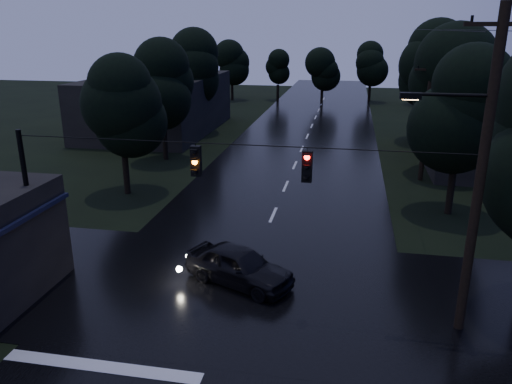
% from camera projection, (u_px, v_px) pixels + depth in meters
% --- Properties ---
extents(main_road, '(12.00, 120.00, 0.02)m').
position_uv_depth(main_road, '(295.00, 165.00, 35.30)').
color(main_road, black).
rests_on(main_road, ground).
extents(cross_street, '(60.00, 9.00, 0.02)m').
position_uv_depth(cross_street, '(240.00, 291.00, 18.51)').
color(cross_street, black).
rests_on(cross_street, ground).
extents(building_far_right, '(10.00, 14.00, 4.40)m').
position_uv_depth(building_far_right, '(495.00, 131.00, 35.88)').
color(building_far_right, black).
rests_on(building_far_right, ground).
extents(building_far_left, '(10.00, 16.00, 5.00)m').
position_uv_depth(building_far_left, '(158.00, 104.00, 46.30)').
color(building_far_left, black).
rests_on(building_far_left, ground).
extents(utility_pole_main, '(3.50, 0.30, 10.00)m').
position_uv_depth(utility_pole_main, '(478.00, 173.00, 14.62)').
color(utility_pole_main, black).
rests_on(utility_pole_main, ground).
extents(utility_pole_far, '(2.00, 0.30, 7.50)m').
position_uv_depth(utility_pole_far, '(426.00, 120.00, 30.76)').
color(utility_pole_far, black).
rests_on(utility_pole_far, ground).
extents(anchor_pole_left, '(0.18, 0.18, 6.00)m').
position_uv_depth(anchor_pole_left, '(30.00, 212.00, 17.95)').
color(anchor_pole_left, black).
rests_on(anchor_pole_left, ground).
extents(span_signals, '(15.00, 0.37, 1.12)m').
position_uv_depth(span_signals, '(249.00, 162.00, 15.82)').
color(span_signals, black).
rests_on(span_signals, ground).
extents(tree_left_a, '(3.92, 3.92, 8.26)m').
position_uv_depth(tree_left_a, '(120.00, 104.00, 27.77)').
color(tree_left_a, black).
rests_on(tree_left_a, ground).
extents(tree_left_b, '(4.20, 4.20, 8.85)m').
position_uv_depth(tree_left_b, '(162.00, 82.00, 35.22)').
color(tree_left_b, black).
rests_on(tree_left_b, ground).
extents(tree_left_c, '(4.48, 4.48, 9.44)m').
position_uv_depth(tree_left_c, '(195.00, 66.00, 44.54)').
color(tree_left_c, black).
rests_on(tree_left_c, ground).
extents(tree_right_a, '(4.20, 4.20, 8.85)m').
position_uv_depth(tree_right_a, '(462.00, 106.00, 24.49)').
color(tree_right_a, black).
rests_on(tree_right_a, ground).
extents(tree_right_b, '(4.48, 4.48, 9.44)m').
position_uv_depth(tree_right_b, '(447.00, 82.00, 31.73)').
color(tree_right_b, black).
rests_on(tree_right_b, ground).
extents(tree_right_c, '(4.76, 4.76, 10.03)m').
position_uv_depth(tree_right_c, '(434.00, 65.00, 40.84)').
color(tree_right_c, black).
rests_on(tree_right_c, ground).
extents(car, '(4.68, 3.33, 1.48)m').
position_uv_depth(car, '(239.00, 265.00, 18.88)').
color(car, black).
rests_on(car, ground).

